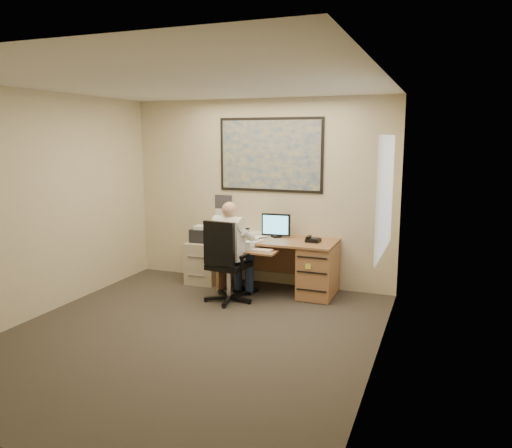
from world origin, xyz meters
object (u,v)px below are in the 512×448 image
at_px(filing_cabinet, 204,258).
at_px(office_chair, 228,278).
at_px(desk, 301,263).
at_px(person, 230,252).

height_order(filing_cabinet, office_chair, office_chair).
bearing_deg(filing_cabinet, desk, -4.35).
relative_size(desk, filing_cabinet, 1.86).
distance_m(desk, office_chair, 1.07).
height_order(desk, filing_cabinet, desk).
relative_size(filing_cabinet, person, 0.65).
height_order(filing_cabinet, person, person).
relative_size(desk, person, 1.21).
distance_m(office_chair, person, 0.35).
bearing_deg(office_chair, person, 100.46).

